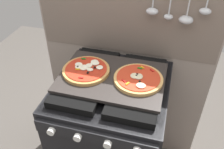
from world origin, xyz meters
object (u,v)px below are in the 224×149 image
at_px(baking_tray, 112,77).
at_px(pizza_right, 138,79).
at_px(stove, 112,134).
at_px(pizza_left, 87,69).

height_order(baking_tray, pizza_right, pizza_right).
bearing_deg(stove, pizza_left, 177.01).
relative_size(pizza_left, pizza_right, 1.00).
bearing_deg(pizza_right, baking_tray, 178.26).
relative_size(baking_tray, pizza_left, 2.17).
bearing_deg(stove, baking_tray, 90.00).
bearing_deg(pizza_left, stove, -2.99).
distance_m(stove, pizza_right, 0.50).
distance_m(baking_tray, pizza_left, 0.14).
relative_size(stove, pizza_left, 3.62).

